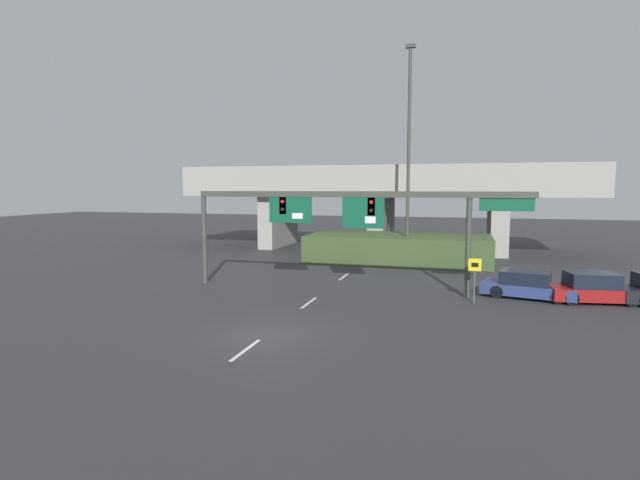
% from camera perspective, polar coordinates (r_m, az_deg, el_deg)
% --- Properties ---
extents(ground_plane, '(160.00, 160.00, 0.00)m').
position_cam_1_polar(ground_plane, '(19.71, -5.90, -10.51)').
color(ground_plane, '#2D2D30').
extents(lane_markings, '(0.14, 32.13, 0.01)m').
position_cam_1_polar(lane_markings, '(31.57, 2.73, -4.21)').
color(lane_markings, silver).
rests_on(lane_markings, ground).
extents(signal_gantry, '(18.15, 0.44, 5.40)m').
position_cam_1_polar(signal_gantry, '(26.74, 3.02, 3.53)').
color(signal_gantry, '#383D33').
rests_on(signal_gantry, ground).
extents(speed_limit_sign, '(0.60, 0.11, 2.24)m').
position_cam_1_polar(speed_limit_sign, '(25.26, 17.26, -3.68)').
color(speed_limit_sign, '#4C4C4C').
rests_on(speed_limit_sign, ground).
extents(highway_light_pole_near, '(0.70, 0.36, 15.74)m').
position_cam_1_polar(highway_light_pole_near, '(37.34, 10.10, 9.98)').
color(highway_light_pole_near, '#383D33').
rests_on(highway_light_pole_near, ground).
extents(overpass_bridge, '(35.35, 9.15, 7.48)m').
position_cam_1_polar(overpass_bridge, '(45.83, 7.08, 5.28)').
color(overpass_bridge, gray).
rests_on(overpass_bridge, ground).
extents(grass_embankment, '(13.61, 6.08, 2.01)m').
position_cam_1_polar(grass_embankment, '(38.50, 8.94, -0.93)').
color(grass_embankment, '#384C28').
rests_on(grass_embankment, ground).
extents(parked_sedan_near_right, '(4.84, 2.92, 1.37)m').
position_cam_1_polar(parked_sedan_near_right, '(27.61, 22.62, -4.80)').
color(parked_sedan_near_right, navy).
rests_on(parked_sedan_near_right, ground).
extents(parked_sedan_mid_right, '(4.57, 2.51, 1.47)m').
position_cam_1_polar(parked_sedan_mid_right, '(27.92, 28.79, -4.89)').
color(parked_sedan_mid_right, maroon).
rests_on(parked_sedan_mid_right, ground).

